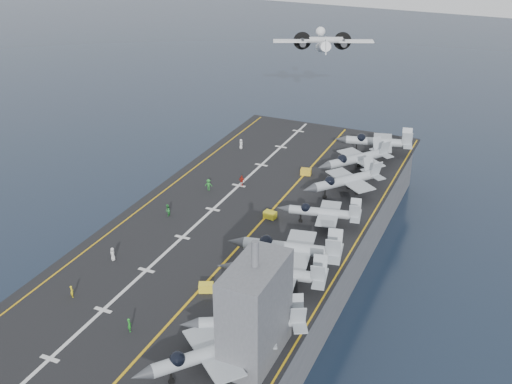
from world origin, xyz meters
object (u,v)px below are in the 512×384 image
at_px(fighter_jet_0, 206,353).
at_px(tow_cart_a, 206,287).
at_px(island_superstructure, 255,301).
at_px(transport_plane, 323,47).

relative_size(fighter_jet_0, tow_cart_a, 7.88).
height_order(island_superstructure, tow_cart_a, island_superstructure).
bearing_deg(tow_cart_a, island_superstructure, -38.98).
bearing_deg(fighter_jet_0, transport_plane, 100.84).
xyz_separation_m(island_superstructure, tow_cart_a, (-11.07, 8.96, -6.93)).
distance_m(island_superstructure, fighter_jet_0, 7.71).
relative_size(island_superstructure, tow_cart_a, 6.64).
relative_size(island_superstructure, fighter_jet_0, 0.84).
xyz_separation_m(tow_cart_a, transport_plane, (-9.54, 74.35, 14.81)).
height_order(tow_cart_a, transport_plane, transport_plane).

